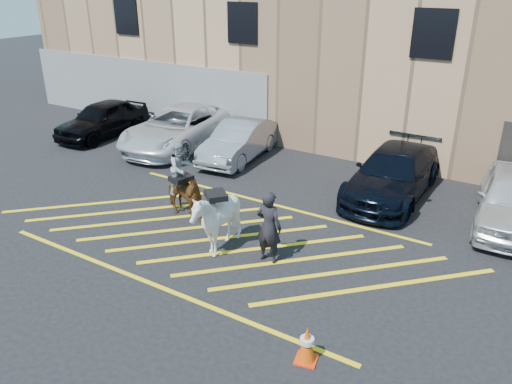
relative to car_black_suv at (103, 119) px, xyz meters
The scene contains 11 objects.
ground 10.38m from the car_black_suv, 25.29° to the right, with size 90.00×90.00×0.00m, color black.
car_black_suv is the anchor object (origin of this frame).
car_white_pickup 3.69m from the car_black_suv, ahead, with size 2.60×5.63×1.57m, color silver.
car_silver_sedan 6.45m from the car_black_suv, ahead, with size 1.45×4.16×1.37m, color #90959D.
car_blue_suv 12.26m from the car_black_suv, ahead, with size 2.04×5.02×1.46m, color black.
handler 12.05m from the car_black_suv, 24.54° to the right, with size 0.65×0.43×1.79m, color black.
warehouse 12.38m from the car_black_suv, 38.98° to the left, with size 32.42×10.20×7.30m.
hatching_zone 10.51m from the car_black_suv, 26.77° to the right, with size 12.60×5.12×0.01m.
mounted_bay 8.92m from the car_black_suv, 28.99° to the right, with size 1.82×1.14×2.23m.
saddled_white 11.02m from the car_black_suv, 28.67° to the right, with size 2.04×2.06×1.70m.
traffic_cone 15.25m from the car_black_suv, 29.79° to the right, with size 0.45×0.45×0.73m.
Camera 1 is at (6.72, -9.50, 6.29)m, focal length 35.00 mm.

